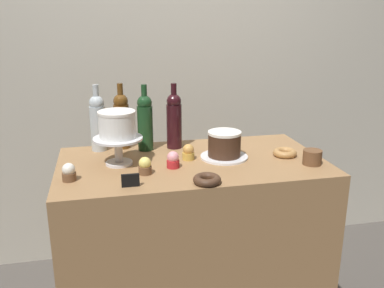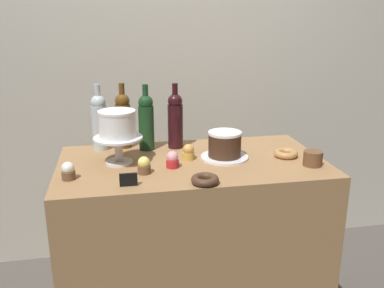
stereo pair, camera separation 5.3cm
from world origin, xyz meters
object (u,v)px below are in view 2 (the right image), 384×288
at_px(cookie_stack, 313,158).
at_px(wine_bottle_green, 146,121).
at_px(white_layer_cake, 117,124).
at_px(donut_chocolate, 206,180).
at_px(wine_bottle_amber, 123,119).
at_px(cupcake_strawberry, 172,160).
at_px(cupcake_caramel, 188,152).
at_px(cupcake_vanilla, 68,171).
at_px(donut_maple, 286,154).
at_px(price_sign_chalkboard, 128,180).
at_px(cake_stand_pedestal, 118,145).
at_px(cupcake_lemon, 144,166).
at_px(wine_bottle_clear, 99,121).
at_px(chocolate_round_cake, 225,144).
at_px(wine_bottle_dark_red, 175,120).

bearing_deg(cookie_stack, wine_bottle_green, 152.08).
relative_size(white_layer_cake, donut_chocolate, 1.46).
bearing_deg(cookie_stack, wine_bottle_amber, 151.96).
distance_m(cupcake_strawberry, cupcake_caramel, 0.13).
bearing_deg(cupcake_caramel, cupcake_vanilla, -163.86).
height_order(cupcake_caramel, donut_maple, cupcake_caramel).
bearing_deg(price_sign_chalkboard, cookie_stack, 5.93).
xyz_separation_m(cake_stand_pedestal, price_sign_chalkboard, (0.03, -0.27, -0.06)).
distance_m(cupcake_lemon, price_sign_chalkboard, 0.14).
distance_m(cupcake_lemon, cupcake_caramel, 0.26).
xyz_separation_m(wine_bottle_green, price_sign_chalkboard, (-0.11, -0.46, -0.12)).
height_order(wine_bottle_clear, wine_bottle_amber, same).
bearing_deg(cupcake_strawberry, cake_stand_pedestal, 157.44).
relative_size(chocolate_round_cake, donut_chocolate, 1.38).
height_order(wine_bottle_amber, cupcake_caramel, wine_bottle_amber).
relative_size(cupcake_strawberry, price_sign_chalkboard, 1.06).
relative_size(chocolate_round_cake, cupcake_vanilla, 2.09).
relative_size(wine_bottle_clear, cupcake_strawberry, 4.38).
distance_m(white_layer_cake, cupcake_strawberry, 0.29).
bearing_deg(price_sign_chalkboard, chocolate_round_cake, 29.11).
distance_m(white_layer_cake, chocolate_round_cake, 0.50).
xyz_separation_m(cupcake_strawberry, cupcake_vanilla, (-0.44, -0.06, 0.00)).
xyz_separation_m(wine_bottle_dark_red, cookie_stack, (0.56, -0.38, -0.11)).
height_order(cupcake_strawberry, donut_chocolate, cupcake_strawberry).
xyz_separation_m(wine_bottle_green, wine_bottle_dark_red, (0.14, 0.00, 0.00)).
relative_size(wine_bottle_amber, cookie_stack, 3.87).
bearing_deg(donut_maple, wine_bottle_amber, 158.05).
bearing_deg(cupcake_vanilla, chocolate_round_cake, 11.31).
relative_size(cupcake_lemon, donut_maple, 0.66).
bearing_deg(wine_bottle_dark_red, cupcake_lemon, -118.66).
xyz_separation_m(cupcake_strawberry, cupcake_caramel, (0.09, 0.09, 0.00)).
distance_m(wine_bottle_amber, cupcake_vanilla, 0.48).
bearing_deg(donut_chocolate, cake_stand_pedestal, 137.79).
height_order(cupcake_strawberry, donut_maple, cupcake_strawberry).
relative_size(cupcake_lemon, cupcake_strawberry, 1.00).
bearing_deg(wine_bottle_clear, white_layer_cake, -69.93).
distance_m(chocolate_round_cake, donut_chocolate, 0.33).
height_order(donut_maple, cookie_stack, cookie_stack).
bearing_deg(white_layer_cake, wine_bottle_amber, 82.90).
height_order(donut_chocolate, cookie_stack, cookie_stack).
xyz_separation_m(cake_stand_pedestal, cupcake_strawberry, (0.23, -0.10, -0.05)).
xyz_separation_m(wine_bottle_clear, wine_bottle_green, (0.23, -0.04, 0.00)).
distance_m(wine_bottle_dark_red, cookie_stack, 0.68).
bearing_deg(white_layer_cake, wine_bottle_dark_red, 33.94).
height_order(wine_bottle_amber, cookie_stack, wine_bottle_amber).
height_order(wine_bottle_dark_red, donut_maple, wine_bottle_dark_red).
distance_m(chocolate_round_cake, wine_bottle_dark_red, 0.30).
bearing_deg(wine_bottle_amber, cupcake_lemon, -79.87).
bearing_deg(white_layer_cake, cupcake_vanilla, -143.08).
bearing_deg(cupcake_strawberry, wine_bottle_dark_red, 78.84).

